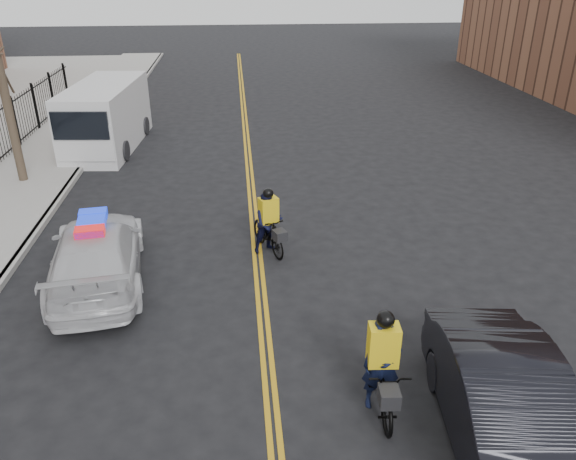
{
  "coord_description": "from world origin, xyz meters",
  "views": [
    {
      "loc": [
        -0.4,
        -8.45,
        6.84
      ],
      "look_at": [
        0.67,
        2.93,
        1.3
      ],
      "focal_mm": 35.0,
      "sensor_mm": 36.0,
      "label": 1
    }
  ],
  "objects_px": {
    "police_cruiser": "(97,254)",
    "dark_sedan": "(509,414)",
    "cargo_van": "(105,118)",
    "cyclist_near": "(381,374)",
    "cyclist_far": "(269,227)"
  },
  "relations": [
    {
      "from": "cargo_van",
      "to": "cyclist_far",
      "type": "relative_size",
      "value": 3.42
    },
    {
      "from": "police_cruiser",
      "to": "dark_sedan",
      "type": "bearing_deg",
      "value": 133.31
    },
    {
      "from": "dark_sedan",
      "to": "cyclist_far",
      "type": "bearing_deg",
      "value": 120.59
    },
    {
      "from": "dark_sedan",
      "to": "cargo_van",
      "type": "xyz_separation_m",
      "value": [
        -8.96,
        16.27,
        0.44
      ]
    },
    {
      "from": "police_cruiser",
      "to": "dark_sedan",
      "type": "height_order",
      "value": "police_cruiser"
    },
    {
      "from": "cargo_van",
      "to": "cyclist_far",
      "type": "bearing_deg",
      "value": -53.25
    },
    {
      "from": "police_cruiser",
      "to": "cyclist_far",
      "type": "distance_m",
      "value": 4.19
    },
    {
      "from": "cyclist_near",
      "to": "cyclist_far",
      "type": "bearing_deg",
      "value": 108.39
    },
    {
      "from": "cargo_van",
      "to": "cyclist_near",
      "type": "xyz_separation_m",
      "value": [
        7.32,
        -15.1,
        -0.56
      ]
    },
    {
      "from": "dark_sedan",
      "to": "cargo_van",
      "type": "relative_size",
      "value": 0.77
    },
    {
      "from": "police_cruiser",
      "to": "cyclist_far",
      "type": "xyz_separation_m",
      "value": [
        4.04,
        1.13,
        -0.04
      ]
    },
    {
      "from": "police_cruiser",
      "to": "cargo_van",
      "type": "distance_m",
      "value": 10.65
    },
    {
      "from": "cyclist_near",
      "to": "police_cruiser",
      "type": "bearing_deg",
      "value": 144.0
    },
    {
      "from": "cyclist_far",
      "to": "cargo_van",
      "type": "bearing_deg",
      "value": 99.62
    },
    {
      "from": "police_cruiser",
      "to": "cyclist_near",
      "type": "xyz_separation_m",
      "value": [
        5.53,
        -4.61,
        -0.07
      ]
    }
  ]
}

